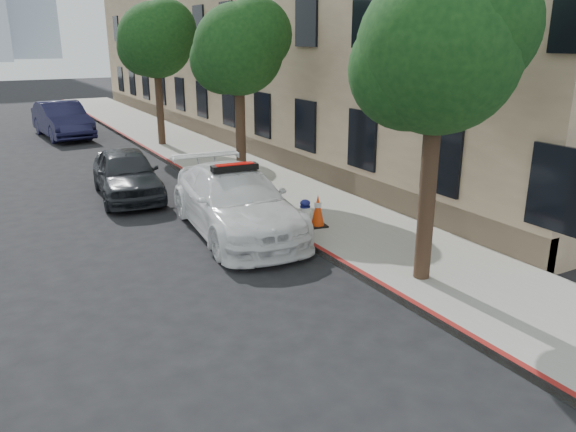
# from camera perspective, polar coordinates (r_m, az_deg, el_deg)

# --- Properties ---
(ground) EXTENTS (120.00, 120.00, 0.00)m
(ground) POSITION_cam_1_polar(r_m,az_deg,el_deg) (11.07, -5.15, -6.21)
(ground) COLOR black
(ground) RESTS_ON ground
(sidewalk) EXTENTS (3.20, 50.00, 0.15)m
(sidewalk) POSITION_cam_1_polar(r_m,az_deg,el_deg) (21.20, -7.57, 5.57)
(sidewalk) COLOR gray
(sidewalk) RESTS_ON ground
(curb_strip) EXTENTS (0.12, 50.00, 0.15)m
(curb_strip) POSITION_cam_1_polar(r_m,az_deg,el_deg) (20.69, -11.53, 5.07)
(curb_strip) COLOR maroon
(curb_strip) RESTS_ON ground
(building) EXTENTS (8.00, 36.00, 10.00)m
(building) POSITION_cam_1_polar(r_m,az_deg,el_deg) (27.67, -0.80, 18.78)
(building) COLOR tan
(building) RESTS_ON ground
(tree_near) EXTENTS (2.92, 2.82, 5.62)m
(tree_near) POSITION_cam_1_polar(r_m,az_deg,el_deg) (10.09, 15.26, 15.99)
(tree_near) COLOR black
(tree_near) RESTS_ON sidewalk
(tree_mid) EXTENTS (2.77, 2.64, 5.43)m
(tree_mid) POSITION_cam_1_polar(r_m,az_deg,el_deg) (16.79, -4.94, 16.57)
(tree_mid) COLOR black
(tree_mid) RESTS_ON sidewalk
(tree_far) EXTENTS (3.10, 3.00, 5.81)m
(tree_far) POSITION_cam_1_polar(r_m,az_deg,el_deg) (24.28, -13.26, 17.05)
(tree_far) COLOR black
(tree_far) RESTS_ON sidewalk
(police_car) EXTENTS (2.64, 5.45, 1.68)m
(police_car) POSITION_cam_1_polar(r_m,az_deg,el_deg) (13.34, -5.34, 1.50)
(police_car) COLOR white
(police_car) RESTS_ON ground
(parked_car_mid) EXTENTS (2.07, 4.29, 1.41)m
(parked_car_mid) POSITION_cam_1_polar(r_m,az_deg,el_deg) (16.96, -16.08, 4.17)
(parked_car_mid) COLOR black
(parked_car_mid) RESTS_ON ground
(parked_car_far) EXTENTS (2.18, 5.13, 1.65)m
(parked_car_far) POSITION_cam_1_polar(r_m,az_deg,el_deg) (28.43, -21.96, 9.06)
(parked_car_far) COLOR #161637
(parked_car_far) RESTS_ON ground
(fire_hydrant) EXTENTS (0.32, 0.29, 0.76)m
(fire_hydrant) POSITION_cam_1_polar(r_m,az_deg,el_deg) (13.02, 1.74, 0.03)
(fire_hydrant) COLOR white
(fire_hydrant) RESTS_ON sidewalk
(traffic_cone) EXTENTS (0.46, 0.46, 0.78)m
(traffic_cone) POSITION_cam_1_polar(r_m,az_deg,el_deg) (13.36, 3.05, 0.54)
(traffic_cone) COLOR black
(traffic_cone) RESTS_ON sidewalk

